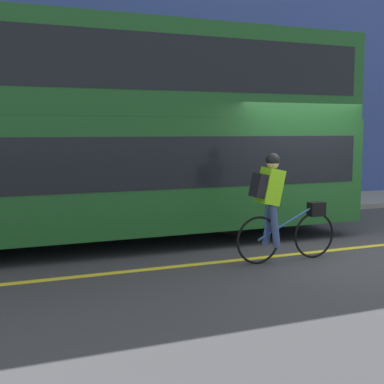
# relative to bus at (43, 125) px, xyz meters

# --- Properties ---
(ground_plane) EXTENTS (80.00, 80.00, 0.00)m
(ground_plane) POSITION_rel_bus_xyz_m (4.39, -1.90, -2.11)
(ground_plane) COLOR #38383A
(road_center_line) EXTENTS (50.00, 0.14, 0.01)m
(road_center_line) POSITION_rel_bus_xyz_m (4.39, -1.96, -2.11)
(road_center_line) COLOR yellow
(road_center_line) RESTS_ON ground_plane
(sidewalk_curb) EXTENTS (60.00, 2.38, 0.13)m
(sidewalk_curb) POSITION_rel_bus_xyz_m (4.39, 2.81, -2.05)
(sidewalk_curb) COLOR gray
(sidewalk_curb) RESTS_ON ground_plane
(building_facade) EXTENTS (60.00, 0.30, 6.26)m
(building_facade) POSITION_rel_bus_xyz_m (4.39, 4.15, 1.02)
(building_facade) COLOR #33478C
(building_facade) RESTS_ON ground_plane
(bus) EXTENTS (11.28, 2.45, 3.80)m
(bus) POSITION_rel_bus_xyz_m (0.00, 0.00, 0.00)
(bus) COLOR black
(bus) RESTS_ON ground_plane
(cyclist_on_bike) EXTENTS (1.75, 0.32, 1.68)m
(cyclist_on_bike) POSITION_rel_bus_xyz_m (3.16, -2.28, -1.21)
(cyclist_on_bike) COLOR black
(cyclist_on_bike) RESTS_ON ground_plane
(trash_bin) EXTENTS (0.47, 0.47, 0.93)m
(trash_bin) POSITION_rel_bus_xyz_m (-0.19, 2.69, -1.52)
(trash_bin) COLOR #515156
(trash_bin) RESTS_ON sidewalk_curb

